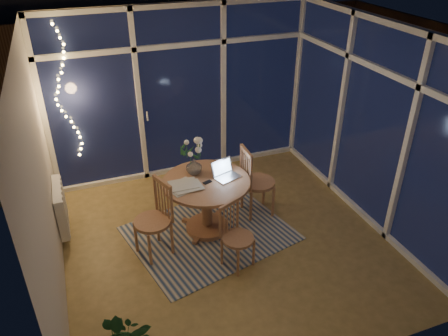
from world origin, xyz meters
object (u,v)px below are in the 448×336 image
Objects in this scene: chair_left at (152,220)px; chair_front at (238,237)px; laptop at (227,170)px; dining_table at (207,206)px; chair_right at (258,181)px; flower_vase at (194,166)px.

chair_left is 1.04m from chair_front.
dining_table is at bearing 157.54° from laptop.
flower_vase is (-0.86, 0.10, 0.34)m from chair_right.
dining_table is at bearing -68.86° from flower_vase.
chair_left is 3.23× the size of laptop.
chair_right is 4.93× the size of flower_vase.
chair_right reaches higher than laptop.
flower_vase is (-0.21, 1.00, 0.44)m from chair_front.
dining_table is 5.25× the size of flower_vase.
laptop is at bearing 80.86° from chair_left.
flower_vase is (0.67, 0.44, 0.36)m from chair_left.
chair_right is (1.53, 0.34, 0.02)m from chair_left.
dining_table is at bearing 100.49° from chair_right.
chair_right is 1.11m from chair_front.
chair_left reaches higher than laptop.
laptop reaches higher than flower_vase.
chair_front is 3.98× the size of flower_vase.
chair_left reaches higher than chair_front.
dining_table is 1.11× the size of chair_left.
chair_right is at bearing 8.82° from dining_table.
flower_vase reaches higher than dining_table.
laptop is at bearing -33.76° from flower_vase.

